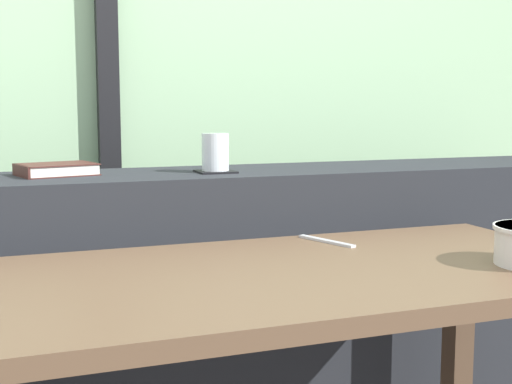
% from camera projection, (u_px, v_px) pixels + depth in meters
% --- Properties ---
extents(outdoor_backdrop, '(4.80, 0.08, 2.80)m').
position_uv_depth(outdoor_backdrop, '(139.00, 0.00, 2.38)').
color(outdoor_backdrop, '#9EC699').
rests_on(outdoor_backdrop, ground).
extents(window_divider_post, '(0.07, 0.05, 2.60)m').
position_uv_depth(window_divider_post, '(106.00, 26.00, 2.28)').
color(window_divider_post, black).
rests_on(window_divider_post, ground).
extents(dark_console_ledge, '(2.80, 0.37, 0.86)m').
position_uv_depth(dark_console_ledge, '(189.00, 325.00, 1.94)').
color(dark_console_ledge, '#23262B').
rests_on(dark_console_ledge, ground).
extents(breakfast_table, '(1.27, 0.64, 0.72)m').
position_uv_depth(breakfast_table, '(300.00, 323.00, 1.38)').
color(breakfast_table, brown).
rests_on(breakfast_table, ground).
extents(coaster_square, '(0.10, 0.10, 0.00)m').
position_uv_depth(coaster_square, '(215.00, 172.00, 1.87)').
color(coaster_square, black).
rests_on(coaster_square, dark_console_ledge).
extents(juice_glass, '(0.07, 0.07, 0.10)m').
position_uv_depth(juice_glass, '(215.00, 154.00, 1.87)').
color(juice_glass, white).
rests_on(juice_glass, coaster_square).
extents(closed_book, '(0.22, 0.18, 0.03)m').
position_uv_depth(closed_book, '(56.00, 169.00, 1.80)').
color(closed_book, '#47231E').
rests_on(closed_book, dark_console_ledge).
extents(fork_utensil, '(0.07, 0.17, 0.01)m').
position_uv_depth(fork_utensil, '(326.00, 241.00, 1.62)').
color(fork_utensil, silver).
rests_on(fork_utensil, breakfast_table).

